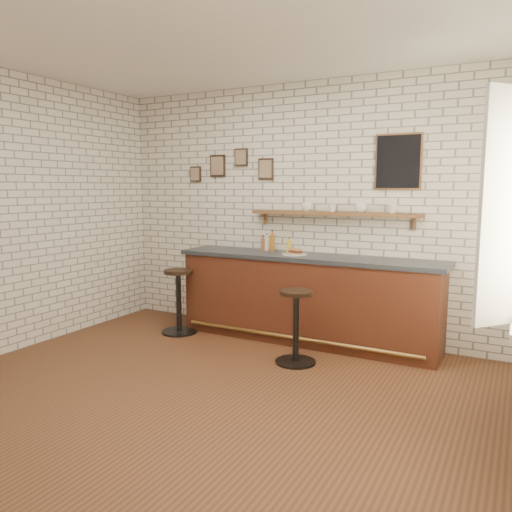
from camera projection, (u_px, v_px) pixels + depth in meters
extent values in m
plane|color=brown|center=(214.00, 389.00, 4.43)|extent=(5.00, 5.00, 0.00)
cube|color=#522416|center=(306.00, 300.00, 5.76)|extent=(3.00, 0.58, 0.96)
cube|color=#2D333A|center=(307.00, 257.00, 5.69)|extent=(3.10, 0.62, 0.05)
cylinder|color=olive|center=(295.00, 338.00, 5.53)|extent=(2.79, 0.04, 0.04)
cylinder|color=white|center=(295.00, 254.00, 5.72)|extent=(0.28, 0.28, 0.01)
cylinder|color=gold|center=(301.00, 254.00, 5.72)|extent=(0.05, 0.05, 0.00)
cylinder|color=gold|center=(296.00, 254.00, 5.70)|extent=(0.05, 0.05, 0.00)
cylinder|color=gold|center=(289.00, 252.00, 5.83)|extent=(0.06, 0.06, 0.00)
cylinder|color=gold|center=(298.00, 253.00, 5.74)|extent=(0.06, 0.06, 0.00)
cylinder|color=gold|center=(285.00, 253.00, 5.74)|extent=(0.06, 0.06, 0.00)
cylinder|color=gold|center=(300.00, 254.00, 5.70)|extent=(0.04, 0.04, 0.00)
cylinder|color=gold|center=(293.00, 254.00, 5.68)|extent=(0.05, 0.05, 0.00)
cylinder|color=gold|center=(283.00, 254.00, 5.72)|extent=(0.04, 0.04, 0.00)
cylinder|color=gold|center=(283.00, 253.00, 5.80)|extent=(0.05, 0.05, 0.00)
cylinder|color=gold|center=(296.00, 254.00, 5.66)|extent=(0.06, 0.06, 0.00)
cylinder|color=gold|center=(287.00, 253.00, 5.80)|extent=(0.04, 0.04, 0.00)
cylinder|color=gold|center=(297.00, 254.00, 5.68)|extent=(0.05, 0.05, 0.00)
cylinder|color=brown|center=(263.00, 244.00, 6.11)|extent=(0.06, 0.06, 0.14)
cylinder|color=brown|center=(263.00, 237.00, 6.09)|extent=(0.02, 0.02, 0.03)
cylinder|color=black|center=(263.00, 236.00, 6.09)|extent=(0.02, 0.02, 0.01)
cylinder|color=beige|center=(267.00, 244.00, 6.08)|extent=(0.05, 0.05, 0.16)
cylinder|color=beige|center=(267.00, 236.00, 6.07)|extent=(0.02, 0.02, 0.04)
cylinder|color=black|center=(267.00, 234.00, 6.06)|extent=(0.02, 0.02, 0.01)
cylinder|color=#985B18|center=(272.00, 243.00, 6.04)|extent=(0.06, 0.06, 0.20)
cylinder|color=#985B18|center=(272.00, 233.00, 6.03)|extent=(0.02, 0.02, 0.05)
cylinder|color=black|center=(272.00, 231.00, 6.02)|extent=(0.02, 0.02, 0.01)
cylinder|color=gold|center=(289.00, 246.00, 5.94)|extent=(0.05, 0.05, 0.14)
cylinder|color=gold|center=(289.00, 240.00, 5.93)|extent=(0.02, 0.02, 0.03)
cylinder|color=maroon|center=(289.00, 238.00, 5.93)|extent=(0.03, 0.03, 0.01)
cylinder|color=black|center=(179.00, 331.00, 6.16)|extent=(0.44, 0.44, 0.02)
cylinder|color=black|center=(179.00, 302.00, 6.11)|extent=(0.07, 0.07, 0.72)
cylinder|color=black|center=(178.00, 272.00, 6.05)|extent=(0.41, 0.41, 0.04)
cylinder|color=black|center=(295.00, 362.00, 5.10)|extent=(0.42, 0.42, 0.02)
cylinder|color=black|center=(296.00, 328.00, 5.05)|extent=(0.06, 0.06, 0.69)
cylinder|color=black|center=(296.00, 293.00, 5.00)|extent=(0.38, 0.38, 0.04)
cube|color=brown|center=(333.00, 214.00, 5.69)|extent=(2.00, 0.18, 0.04)
cube|color=brown|center=(265.00, 218.00, 6.19)|extent=(0.03, 0.04, 0.16)
cube|color=brown|center=(415.00, 223.00, 5.34)|extent=(0.03, 0.04, 0.16)
imported|color=white|center=(307.00, 207.00, 5.83)|extent=(0.13, 0.13, 0.10)
imported|color=white|center=(332.00, 208.00, 5.68)|extent=(0.11, 0.11, 0.09)
imported|color=white|center=(361.00, 208.00, 5.53)|extent=(0.18, 0.18, 0.11)
imported|color=white|center=(392.00, 209.00, 5.36)|extent=(0.13, 0.13, 0.09)
cube|color=black|center=(218.00, 166.00, 6.43)|extent=(0.22, 0.02, 0.28)
cube|color=black|center=(241.00, 157.00, 6.26)|extent=(0.18, 0.02, 0.22)
cube|color=black|center=(266.00, 169.00, 6.11)|extent=(0.20, 0.02, 0.26)
cube|color=black|center=(196.00, 174.00, 6.61)|extent=(0.16, 0.02, 0.20)
cube|color=black|center=(398.00, 162.00, 5.35)|extent=(0.46, 0.02, 0.56)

